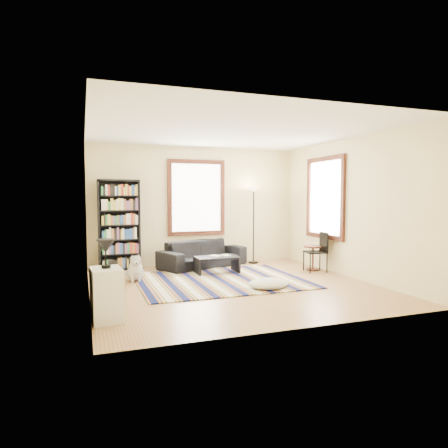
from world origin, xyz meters
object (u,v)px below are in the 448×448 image
object	(u,v)px
sofa	(203,254)
bookshelf	(119,225)
floor_cushion	(268,284)
white_cabinet	(107,295)
folding_chair	(315,252)
coffee_table	(217,265)
floor_lamp	(253,225)
side_table	(313,258)
dog	(135,268)

from	to	relation	value
sofa	bookshelf	xyz separation A→B (m)	(-1.85, 0.27, 0.70)
floor_cushion	bookshelf	bearing A→B (deg)	130.05
floor_cushion	white_cabinet	xyz separation A→B (m)	(-2.80, -0.93, 0.26)
bookshelf	sofa	bearing A→B (deg)	-8.31
folding_chair	coffee_table	bearing A→B (deg)	174.28
floor_lamp	folding_chair	distance (m)	1.77
coffee_table	floor_cushion	size ratio (longest dim) A/B	1.22
side_table	dog	xyz separation A→B (m)	(-3.84, 0.17, -0.01)
sofa	side_table	distance (m)	2.49
side_table	bookshelf	bearing A→B (deg)	159.64
coffee_table	white_cabinet	world-z (taller)	white_cabinet
side_table	white_cabinet	bearing A→B (deg)	-154.00
floor_cushion	folding_chair	bearing A→B (deg)	33.62
coffee_table	floor_lamp	distance (m)	1.75
bookshelf	dog	world-z (taller)	bookshelf
folding_chair	floor_cushion	bearing A→B (deg)	-137.51
white_cabinet	dog	xyz separation A→B (m)	(0.66, 2.36, -0.09)
sofa	folding_chair	distance (m)	2.54
sofa	coffee_table	bearing A→B (deg)	-109.03
floor_lamp	side_table	bearing A→B (deg)	-57.17
white_cabinet	folding_chair	bearing A→B (deg)	19.90
floor_cushion	dog	xyz separation A→B (m)	(-2.15, 1.43, 0.17)
floor_lamp	dog	bearing A→B (deg)	-158.90
coffee_table	folding_chair	distance (m)	2.15
bookshelf	floor_cushion	world-z (taller)	bookshelf
coffee_table	folding_chair	size ratio (longest dim) A/B	1.05
side_table	dog	distance (m)	3.85
floor_cushion	white_cabinet	world-z (taller)	white_cabinet
side_table	white_cabinet	world-z (taller)	white_cabinet
coffee_table	side_table	world-z (taller)	side_table
bookshelf	side_table	world-z (taller)	bookshelf
coffee_table	floor_cushion	xyz separation A→B (m)	(0.42, -1.63, -0.09)
floor_lamp	folding_chair	world-z (taller)	floor_lamp
sofa	dog	size ratio (longest dim) A/B	4.03
coffee_table	dog	size ratio (longest dim) A/B	1.74
floor_lamp	folding_chair	xyz separation A→B (m)	(0.80, -1.49, -0.50)
coffee_table	floor_lamp	xyz separation A→B (m)	(1.27, 0.96, 0.75)
coffee_table	folding_chair	world-z (taller)	folding_chair
floor_cushion	dog	size ratio (longest dim) A/B	1.43
coffee_table	floor_lamp	bearing A→B (deg)	37.05
sofa	floor_lamp	bearing A→B (deg)	-18.02
white_cabinet	bookshelf	bearing A→B (deg)	78.01
sofa	bookshelf	size ratio (longest dim) A/B	1.04
bookshelf	dog	distance (m)	1.53
sofa	side_table	xyz separation A→B (m)	(2.17, -1.22, -0.03)
floor_lamp	dog	world-z (taller)	floor_lamp
side_table	folding_chair	size ratio (longest dim) A/B	0.63
dog	floor_cushion	bearing A→B (deg)	-31.82
dog	sofa	bearing A→B (deg)	34.12
sofa	floor_cushion	size ratio (longest dim) A/B	2.82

